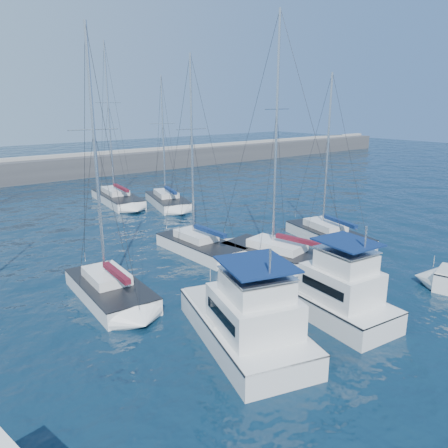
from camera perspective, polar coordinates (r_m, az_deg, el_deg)
ground at (r=23.24m, az=8.56°, el=-12.34°), size 220.00×220.00×0.00m
breakwater at (r=68.25m, az=-25.22°, el=5.87°), size 160.00×6.00×4.45m
motor_yacht_port_inner at (r=20.45m, az=3.09°, el=-12.69°), size 5.93×9.02×4.69m
motor_yacht_stbd_inner at (r=23.73m, az=13.91°, el=-8.98°), size 3.99×7.89×4.69m
sailboat_mid_b at (r=25.99m, az=-14.68°, el=-8.25°), size 3.50×7.35×15.12m
sailboat_mid_c at (r=32.57m, az=-3.22°, el=-2.86°), size 3.23×7.52×14.42m
sailboat_mid_d at (r=30.62m, az=7.64°, el=-4.18°), size 4.82×9.29×16.75m
sailboat_mid_e at (r=36.18m, az=13.45°, el=-1.41°), size 4.63×8.23×13.36m
sailboat_back_b at (r=50.29m, az=-13.79°, el=3.32°), size 4.29×9.93×17.43m
sailboat_back_c at (r=47.88m, az=-7.39°, el=3.01°), size 5.15×8.72×13.88m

